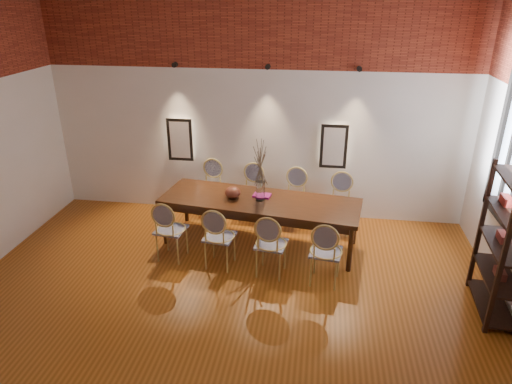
# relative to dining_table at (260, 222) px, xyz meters

# --- Properties ---
(floor) EXTENTS (7.00, 7.00, 0.02)m
(floor) POSITION_rel_dining_table_xyz_m (-0.23, -2.37, -0.39)
(floor) COLOR #985018
(floor) RESTS_ON ground
(wall_back) EXTENTS (7.00, 0.10, 4.00)m
(wall_back) POSITION_rel_dining_table_xyz_m (-0.23, 1.18, 1.62)
(wall_back) COLOR silver
(wall_back) RESTS_ON ground
(brick_band_back) EXTENTS (7.00, 0.02, 1.50)m
(brick_band_back) POSITION_rel_dining_table_xyz_m (-0.23, 1.11, 2.88)
(brick_band_back) COLOR maroon
(brick_band_back) RESTS_ON ground
(niche_left) EXTENTS (0.36, 0.06, 0.66)m
(niche_left) POSITION_rel_dining_table_xyz_m (-1.53, 1.08, 0.93)
(niche_left) COLOR #FFEAC6
(niche_left) RESTS_ON wall_back
(niche_right) EXTENTS (0.36, 0.06, 0.66)m
(niche_right) POSITION_rel_dining_table_xyz_m (1.07, 1.08, 0.93)
(niche_right) COLOR #FFEAC6
(niche_right) RESTS_ON wall_back
(spot_fixture_left) EXTENTS (0.08, 0.10, 0.08)m
(spot_fixture_left) POSITION_rel_dining_table_xyz_m (-1.53, 1.05, 2.17)
(spot_fixture_left) COLOR black
(spot_fixture_left) RESTS_ON wall_back
(spot_fixture_mid) EXTENTS (0.08, 0.10, 0.08)m
(spot_fixture_mid) POSITION_rel_dining_table_xyz_m (-0.03, 1.05, 2.17)
(spot_fixture_mid) COLOR black
(spot_fixture_mid) RESTS_ON wall_back
(spot_fixture_right) EXTENTS (0.08, 0.10, 0.08)m
(spot_fixture_right) POSITION_rel_dining_table_xyz_m (1.37, 1.05, 2.17)
(spot_fixture_right) COLOR black
(spot_fixture_right) RESTS_ON wall_back
(dining_table) EXTENTS (3.09, 1.36, 0.75)m
(dining_table) POSITION_rel_dining_table_xyz_m (0.00, 0.00, 0.00)
(dining_table) COLOR #361A0C
(dining_table) RESTS_ON floor
(chair_near_a) EXTENTS (0.50, 0.50, 0.94)m
(chair_near_a) POSITION_rel_dining_table_xyz_m (-1.21, -0.60, 0.09)
(chair_near_a) COLOR tan
(chair_near_a) RESTS_ON floor
(chair_near_b) EXTENTS (0.50, 0.50, 0.94)m
(chair_near_b) POSITION_rel_dining_table_xyz_m (-0.47, -0.70, 0.09)
(chair_near_b) COLOR tan
(chair_near_b) RESTS_ON floor
(chair_near_c) EXTENTS (0.50, 0.50, 0.94)m
(chair_near_c) POSITION_rel_dining_table_xyz_m (0.27, -0.80, 0.09)
(chair_near_c) COLOR tan
(chair_near_c) RESTS_ON floor
(chair_near_d) EXTENTS (0.50, 0.50, 0.94)m
(chair_near_d) POSITION_rel_dining_table_xyz_m (1.01, -0.91, 0.09)
(chair_near_d) COLOR tan
(chair_near_d) RESTS_ON floor
(chair_far_a) EXTENTS (0.50, 0.50, 0.94)m
(chair_far_a) POSITION_rel_dining_table_xyz_m (-1.01, 0.91, 0.09)
(chair_far_a) COLOR tan
(chair_far_a) RESTS_ON floor
(chair_far_b) EXTENTS (0.50, 0.50, 0.94)m
(chair_far_b) POSITION_rel_dining_table_xyz_m (-0.27, 0.80, 0.09)
(chair_far_b) COLOR tan
(chair_far_b) RESTS_ON floor
(chair_far_c) EXTENTS (0.50, 0.50, 0.94)m
(chair_far_c) POSITION_rel_dining_table_xyz_m (0.47, 0.70, 0.09)
(chair_far_c) COLOR tan
(chair_far_c) RESTS_ON floor
(chair_far_d) EXTENTS (0.50, 0.50, 0.94)m
(chair_far_d) POSITION_rel_dining_table_xyz_m (1.21, 0.60, 0.09)
(chair_far_d) COLOR tan
(chair_far_d) RESTS_ON floor
(vase) EXTENTS (0.14, 0.14, 0.30)m
(vase) POSITION_rel_dining_table_xyz_m (0.01, -0.00, 0.53)
(vase) COLOR silver
(vase) RESTS_ON dining_table
(dried_branches) EXTENTS (0.50, 0.50, 0.70)m
(dried_branches) POSITION_rel_dining_table_xyz_m (0.01, -0.00, 0.98)
(dried_branches) COLOR brown
(dried_branches) RESTS_ON vase
(bowl) EXTENTS (0.24, 0.24, 0.18)m
(bowl) POSITION_rel_dining_table_xyz_m (-0.41, 0.01, 0.46)
(bowl) COLOR #5D2618
(bowl) RESTS_ON dining_table
(book) EXTENTS (0.28, 0.21, 0.03)m
(book) POSITION_rel_dining_table_xyz_m (0.02, 0.13, 0.39)
(book) COLOR #8D1267
(book) RESTS_ON dining_table
(shelving_rack) EXTENTS (0.45, 1.02, 1.80)m
(shelving_rack) POSITION_rel_dining_table_xyz_m (3.05, -1.19, 0.53)
(shelving_rack) COLOR black
(shelving_rack) RESTS_ON floor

